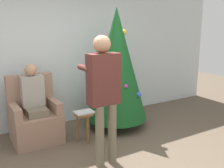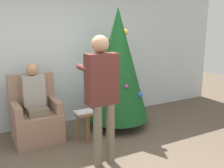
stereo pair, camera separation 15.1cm
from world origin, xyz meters
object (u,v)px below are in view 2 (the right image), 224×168
Objects in this scene: christmas_tree at (118,65)px; armchair at (36,118)px; person_seated at (35,99)px; side_stool at (84,119)px; person_standing at (102,89)px.

christmas_tree is 1.71m from armchair.
person_seated is at bearing 174.76° from christmas_tree.
armchair is 0.85× the size of person_seated.
christmas_tree is 4.36× the size of side_stool.
christmas_tree is 1.24× the size of person_standing.
person_standing reaches higher than person_seated.
person_standing is at bearing -62.54° from person_seated.
person_standing is at bearing -93.95° from side_stool.
person_seated is 0.87m from side_stool.
person_seated is 0.73× the size of person_standing.
person_standing reaches higher than side_stool.
christmas_tree reaches higher than armchair.
person_seated is at bearing 146.31° from side_stool.
person_seated is 2.56× the size of side_stool.
side_stool is (-0.82, -0.31, -0.79)m from christmas_tree.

